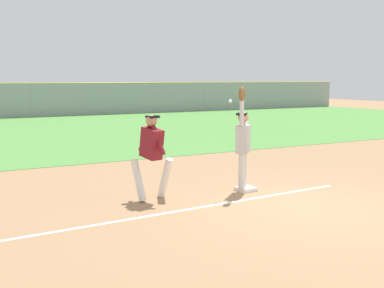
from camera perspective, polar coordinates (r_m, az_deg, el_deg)
ground_plane at (r=9.73m, az=12.99°, el=-7.12°), size 76.66×76.66×0.00m
outfield_grass at (r=24.11m, az=-13.68°, el=1.55°), size 51.58×18.98×0.01m
chalk_foul_line at (r=8.40m, az=-13.09°, el=-9.43°), size 11.98×0.86×0.01m
first_base at (r=10.89m, az=6.25°, el=-5.18°), size 0.39×0.39×0.08m
fielder at (r=10.65m, az=5.90°, el=0.44°), size 0.70×0.72×2.28m
runner at (r=9.92m, az=-4.68°, el=-0.79°), size 0.82×0.84×1.72m
baseball at (r=10.37m, az=4.45°, el=4.98°), size 0.07×0.07×0.07m
outfield_fence at (r=33.26m, az=-18.14°, el=4.86°), size 51.66×0.08×2.18m
parked_car_red at (r=35.71m, az=-21.25°, el=4.21°), size 4.58×2.49×1.25m
parked_car_black at (r=37.16m, az=-12.68°, el=4.64°), size 4.48×2.27×1.25m
parked_car_green at (r=39.05m, az=-3.30°, el=4.94°), size 4.42×2.16×1.25m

